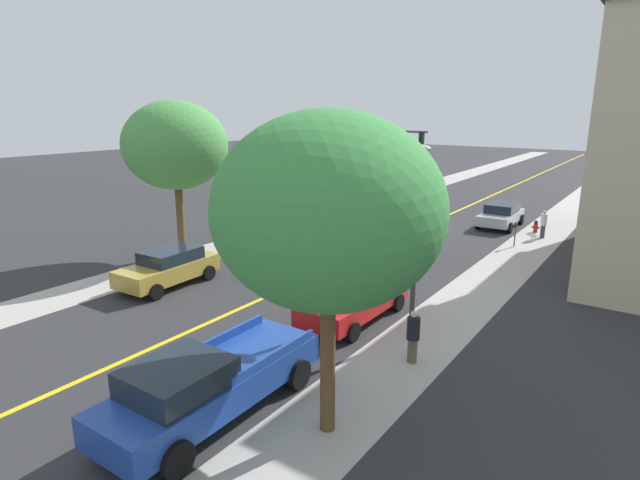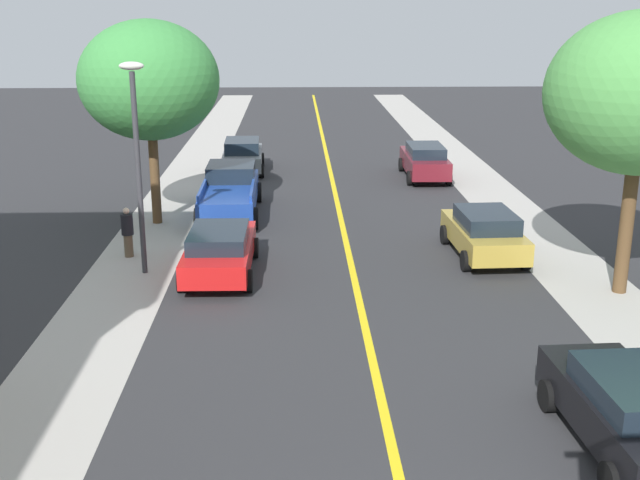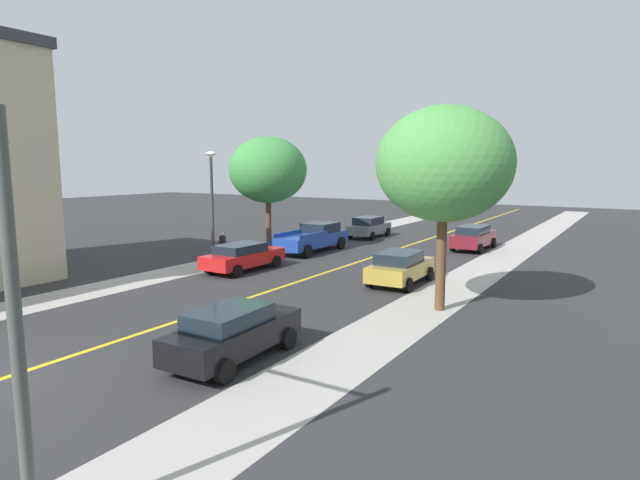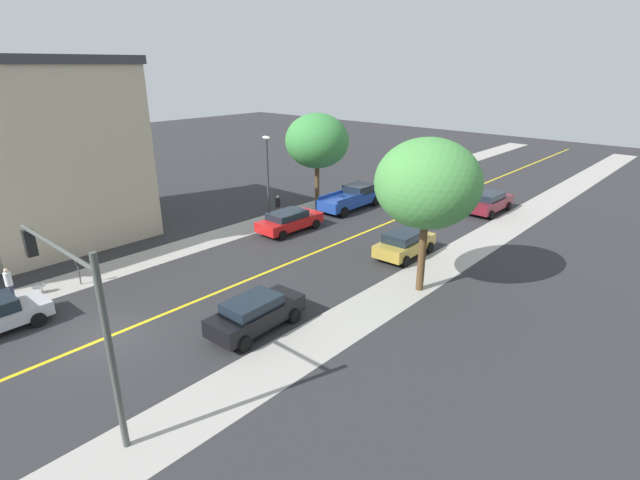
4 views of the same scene
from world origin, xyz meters
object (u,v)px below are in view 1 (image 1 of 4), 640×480
(silver_sedan_left_curb, at_px, (501,215))
(gold_sedan_right_curb, at_px, (169,267))
(blue_pickup_truck, at_px, (208,383))
(pedestrian_white_shirt, at_px, (543,223))
(pedestrian_black_shirt, at_px, (413,336))
(parking_meter, at_px, (515,231))
(street_tree_left_near, at_px, (175,146))
(red_sedan_left_curb, at_px, (355,298))
(black_sedan_right_curb, at_px, (325,219))
(fire_hydrant, at_px, (536,227))
(traffic_light_mast, at_px, (376,153))
(street_tree_right_corner, at_px, (328,211))
(street_lamp, at_px, (416,221))
(small_dog, at_px, (533,236))

(silver_sedan_left_curb, bearing_deg, gold_sedan_right_curb, -24.43)
(blue_pickup_truck, relative_size, pedestrian_white_shirt, 3.75)
(pedestrian_black_shirt, bearing_deg, parking_meter, 47.57)
(street_tree_left_near, distance_m, red_sedan_left_curb, 12.34)
(black_sedan_right_curb, xyz_separation_m, blue_pickup_truck, (-8.32, 17.08, 0.09))
(street_tree_left_near, xyz_separation_m, black_sedan_right_curb, (-3.17, -8.09, -4.66))
(fire_hydrant, bearing_deg, traffic_light_mast, 1.44)
(street_tree_right_corner, bearing_deg, pedestrian_white_shirt, -90.06)
(blue_pickup_truck, distance_m, pedestrian_black_shirt, 6.01)
(black_sedan_right_curb, xyz_separation_m, gold_sedan_right_curb, (0.11, 11.40, -0.01))
(traffic_light_mast, relative_size, black_sedan_right_curb, 1.39)
(fire_hydrant, xyz_separation_m, red_sedan_left_curb, (2.21, 17.21, 0.40))
(silver_sedan_left_curb, relative_size, blue_pickup_truck, 0.71)
(fire_hydrant, height_order, black_sedan_right_curb, black_sedan_right_curb)
(street_tree_right_corner, distance_m, parking_meter, 19.49)
(street_tree_right_corner, relative_size, red_sedan_left_curb, 1.52)
(traffic_light_mast, relative_size, silver_sedan_left_curb, 1.44)
(pedestrian_black_shirt, bearing_deg, black_sedan_right_curb, 87.16)
(fire_hydrant, bearing_deg, red_sedan_left_curb, 82.67)
(street_lamp, distance_m, silver_sedan_left_curb, 18.23)
(black_sedan_right_curb, bearing_deg, small_dog, 112.23)
(parking_meter, relative_size, pedestrian_white_shirt, 0.83)
(traffic_light_mast, relative_size, gold_sedan_right_curb, 1.43)
(black_sedan_right_curb, relative_size, small_dog, 7.16)
(traffic_light_mast, distance_m, silver_sedan_left_curb, 9.25)
(parking_meter, distance_m, street_lamp, 13.66)
(pedestrian_white_shirt, bearing_deg, pedestrian_black_shirt, -109.79)
(black_sedan_right_curb, xyz_separation_m, pedestrian_black_shirt, (-11.15, 11.77, 0.03))
(blue_pickup_truck, bearing_deg, small_dog, 173.21)
(street_tree_left_near, height_order, gold_sedan_right_curb, street_tree_left_near)
(gold_sedan_right_curb, bearing_deg, blue_pickup_truck, 53.93)
(traffic_light_mast, bearing_deg, fire_hydrant, 1.44)
(street_tree_left_near, relative_size, black_sedan_right_curb, 1.70)
(street_tree_right_corner, relative_size, gold_sedan_right_curb, 1.66)
(street_tree_right_corner, height_order, silver_sedan_left_curb, street_tree_right_corner)
(gold_sedan_right_curb, relative_size, pedestrian_black_shirt, 2.72)
(parking_meter, bearing_deg, black_sedan_right_curb, 17.23)
(red_sedan_left_curb, bearing_deg, gold_sedan_right_curb, -79.44)
(fire_hydrant, distance_m, pedestrian_white_shirt, 1.43)
(parking_meter, bearing_deg, red_sedan_left_curb, 81.09)
(street_tree_right_corner, distance_m, gold_sedan_right_curb, 12.66)
(street_tree_right_corner, xyz_separation_m, pedestrian_black_shirt, (-0.23, -4.09, -4.31))
(small_dog, bearing_deg, parking_meter, 2.73)
(fire_hydrant, height_order, street_lamp, street_lamp)
(traffic_light_mast, distance_m, gold_sedan_right_curb, 18.70)
(street_lamp, xyz_separation_m, silver_sedan_left_curb, (2.26, -17.83, -3.08))
(fire_hydrant, distance_m, street_lamp, 17.78)
(fire_hydrant, height_order, silver_sedan_left_curb, silver_sedan_left_curb)
(pedestrian_black_shirt, xyz_separation_m, pedestrian_white_shirt, (0.21, -17.84, 0.02))
(street_tree_right_corner, bearing_deg, street_lamp, -84.47)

